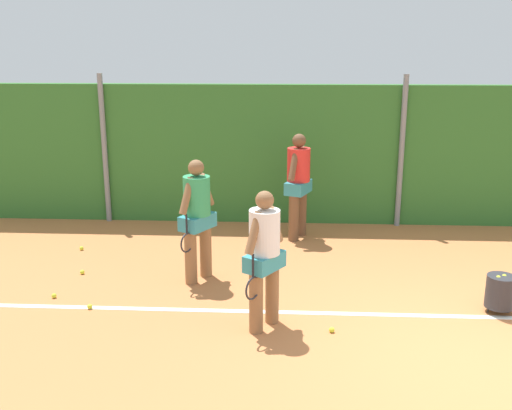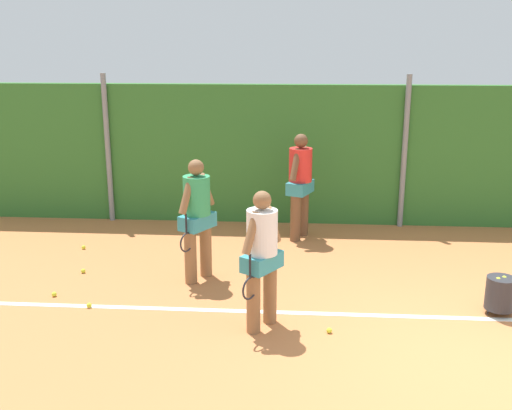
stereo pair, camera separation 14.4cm
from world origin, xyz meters
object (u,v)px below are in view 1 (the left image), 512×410
Objects in this scene: tennis_ball_7 at (54,296)px; tennis_ball_0 at (332,330)px; player_midcourt at (197,214)px; tennis_ball_4 at (90,307)px; player_foreground_near at (264,253)px; player_backcourt_far at (298,180)px; ball_hopper at (500,291)px; tennis_ball_1 at (82,248)px; tennis_ball_3 at (82,272)px.

tennis_ball_0 is at bearing -12.04° from tennis_ball_7.
tennis_ball_4 is at bearing -20.11° from player_midcourt.
tennis_ball_7 is (-0.60, 0.31, 0.00)m from tennis_ball_4.
player_backcourt_far is at bearing -154.13° from player_foreground_near.
tennis_ball_4 is (-3.10, 0.48, 0.00)m from tennis_ball_0.
ball_hopper reaches higher than tennis_ball_7.
tennis_ball_0 is (0.37, -3.58, -1.01)m from player_backcourt_far.
player_foreground_near is at bearing -39.44° from tennis_ball_1.
player_foreground_near is 0.92× the size of player_backcourt_far.
player_midcourt is at bearing 139.77° from tennis_ball_0.
player_foreground_near is 25.82× the size of tennis_ball_1.
player_backcourt_far is at bearing 39.99° from tennis_ball_7.
player_midcourt reaches higher than tennis_ball_4.
tennis_ball_4 is at bearing -27.52° from tennis_ball_7.
tennis_ball_7 is at bearing 178.80° from ball_hopper.
ball_hopper is 7.78× the size of tennis_ball_3.
tennis_ball_0 and tennis_ball_4 have the same top height.
tennis_ball_4 is (-2.73, -3.10, -1.01)m from player_backcourt_far.
player_midcourt is 26.95× the size of tennis_ball_4.
player_backcourt_far is 28.07× the size of tennis_ball_3.
player_foreground_near reaches higher than tennis_ball_0.
player_backcourt_far reaches higher than tennis_ball_7.
tennis_ball_1 is 2.39m from tennis_ball_4.
tennis_ball_7 is (-0.09, -0.87, 0.00)m from tennis_ball_3.
tennis_ball_1 is (-2.15, 1.15, -0.96)m from player_midcourt.
tennis_ball_7 is (-3.32, -2.79, -1.01)m from player_backcourt_far.
player_midcourt is 2.23m from tennis_ball_7.
player_midcourt is 26.95× the size of tennis_ball_0.
player_foreground_near reaches higher than tennis_ball_3.
tennis_ball_3 is 1.00× the size of tennis_ball_4.
ball_hopper is at bearing -9.72° from tennis_ball_3.
player_backcourt_far reaches higher than tennis_ball_4.
ball_hopper is 5.27m from tennis_ball_4.
player_midcourt is (-1.01, 1.45, 0.04)m from player_foreground_near.
tennis_ball_7 is at bearing -70.23° from player_foreground_near.
player_foreground_near is 1.77m from player_midcourt.
tennis_ball_1 is at bearing 126.08° from player_backcourt_far.
tennis_ball_7 is at bearing 152.44° from player_backcourt_far.
tennis_ball_3 is 1.00× the size of tennis_ball_7.
tennis_ball_4 is 0.67m from tennis_ball_7.
tennis_ball_0 is 1.00× the size of tennis_ball_4.
player_foreground_near is at bearing -13.40° from tennis_ball_7.
player_midcourt reaches higher than tennis_ball_0.
tennis_ball_0 is (-2.17, -0.67, -0.26)m from ball_hopper.
player_backcourt_far is 3.73m from tennis_ball_0.
player_foreground_near is 25.82× the size of tennis_ball_0.
player_backcourt_far is 3.85m from tennis_ball_1.
tennis_ball_1 is 1.11m from tennis_ball_3.
tennis_ball_4 is (-1.27, -1.07, -0.96)m from player_midcourt.
tennis_ball_3 is at bearing -85.94° from player_foreground_near.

